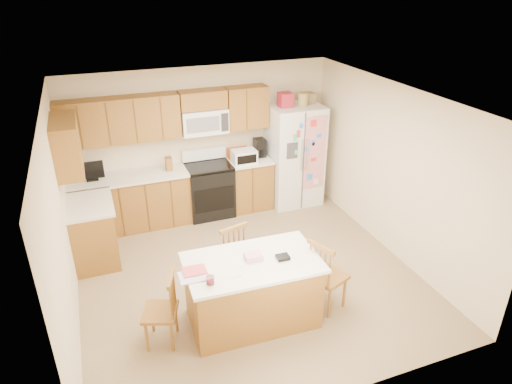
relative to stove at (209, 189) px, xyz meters
name	(u,v)px	position (x,y,z in m)	size (l,w,h in m)	color
ground	(247,274)	(0.00, -1.94, -0.47)	(4.50, 4.50, 0.00)	olive
room_shell	(246,182)	(0.00, -1.94, 0.97)	(4.60, 4.60, 2.52)	beige
cabinetry	(151,177)	(-0.98, -0.15, 0.44)	(3.36, 1.56, 2.15)	brown
stove	(209,189)	(0.00, 0.00, 0.00)	(0.76, 0.65, 1.13)	black
refrigerator	(294,154)	(1.57, -0.06, 0.45)	(0.90, 0.79, 2.04)	white
island	(252,291)	(-0.25, -2.82, -0.04)	(1.67, 0.97, 0.95)	brown
windsor_chair_left	(162,311)	(-1.32, -2.81, -0.04)	(0.48, 0.50, 0.91)	brown
windsor_chair_back	(229,256)	(-0.31, -2.07, -0.01)	(0.51, 0.50, 0.98)	brown
windsor_chair_right	(326,276)	(0.69, -2.92, -0.01)	(0.53, 0.55, 0.98)	brown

